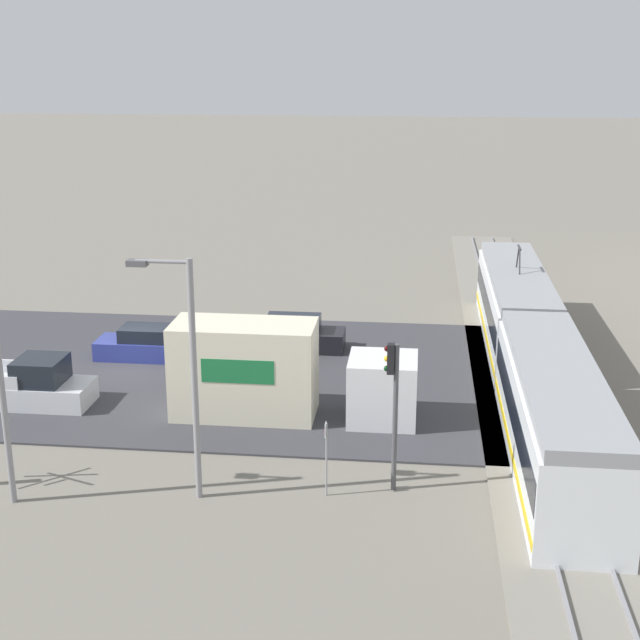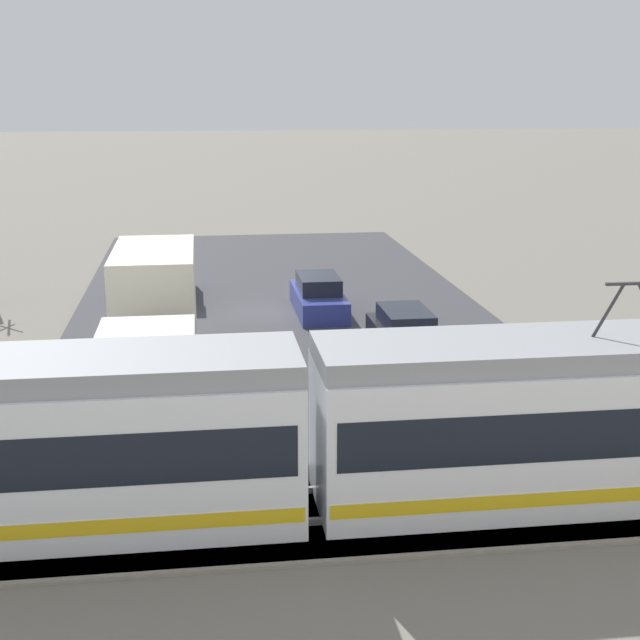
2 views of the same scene
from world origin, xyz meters
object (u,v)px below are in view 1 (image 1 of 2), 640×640
object	(u,v)px
traffic_light_pole	(393,396)
no_parking_sign	(326,452)
sedan_car_1	(149,345)
pickup_truck	(27,386)
street_lamp_mid_block	(187,363)
box_truck	(278,374)
sedan_car_0	(293,335)
light_rail_tram	(532,353)

from	to	relation	value
traffic_light_pole	no_parking_sign	bearing A→B (deg)	-72.20
traffic_light_pole	sedan_car_1	bearing A→B (deg)	-135.02
pickup_truck	street_lamp_mid_block	distance (m)	11.21
traffic_light_pole	pickup_truck	bearing A→B (deg)	-110.63
sedan_car_1	street_lamp_mid_block	xyz separation A→B (m)	(12.47, 5.14, 3.76)
sedan_car_1	box_truck	bearing A→B (deg)	48.93
box_truck	sedan_car_1	distance (m)	9.10
no_parking_sign	sedan_car_0	bearing A→B (deg)	-167.85
light_rail_tram	pickup_truck	bearing A→B (deg)	-80.12
box_truck	pickup_truck	distance (m)	10.01
street_lamp_mid_block	no_parking_sign	size ratio (longest dim) A/B	3.12
sedan_car_0	sedan_car_1	size ratio (longest dim) A/B	1.01
light_rail_tram	street_lamp_mid_block	size ratio (longest dim) A/B	3.44
pickup_truck	street_lamp_mid_block	world-z (taller)	street_lamp_mid_block
pickup_truck	street_lamp_mid_block	size ratio (longest dim) A/B	0.69
sedan_car_1	street_lamp_mid_block	bearing A→B (deg)	22.38
box_truck	no_parking_sign	world-z (taller)	box_truck
sedan_car_0	no_parking_sign	world-z (taller)	no_parking_sign
box_truck	sedan_car_0	world-z (taller)	box_truck
sedan_car_1	pickup_truck	bearing A→B (deg)	-28.24
box_truck	sedan_car_1	xyz separation A→B (m)	(-5.94, -6.82, -1.06)
light_rail_tram	traffic_light_pole	world-z (taller)	traffic_light_pole
box_truck	traffic_light_pole	bearing A→B (deg)	39.87
box_truck	traffic_light_pole	distance (m)	7.14
box_truck	sedan_car_1	bearing A→B (deg)	-131.07
sedan_car_1	no_parking_sign	bearing A→B (deg)	37.86
traffic_light_pole	box_truck	bearing A→B (deg)	-140.13
sedan_car_1	traffic_light_pole	size ratio (longest dim) A/B	0.97
box_truck	no_parking_sign	size ratio (longest dim) A/B	3.74
sedan_car_0	light_rail_tram	bearing A→B (deg)	-113.16
traffic_light_pole	street_lamp_mid_block	size ratio (longest dim) A/B	0.64
light_rail_tram	sedan_car_1	bearing A→B (deg)	-98.32
box_truck	no_parking_sign	bearing A→B (deg)	22.38
light_rail_tram	street_lamp_mid_block	xyz separation A→B (m)	(10.05, -11.46, 2.68)
sedan_car_0	no_parking_sign	size ratio (longest dim) A/B	1.93
sedan_car_0	pickup_truck	bearing A→B (deg)	129.73
sedan_car_1	no_parking_sign	distance (m)	15.16
light_rail_tram	traffic_light_pole	bearing A→B (deg)	-30.82
pickup_truck	traffic_light_pole	bearing A→B (deg)	69.37
sedan_car_0	street_lamp_mid_block	size ratio (longest dim) A/B	0.62
sedan_car_0	street_lamp_mid_block	xyz separation A→B (m)	(14.46, -1.16, 3.71)
light_rail_tram	no_parking_sign	world-z (taller)	light_rail_tram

